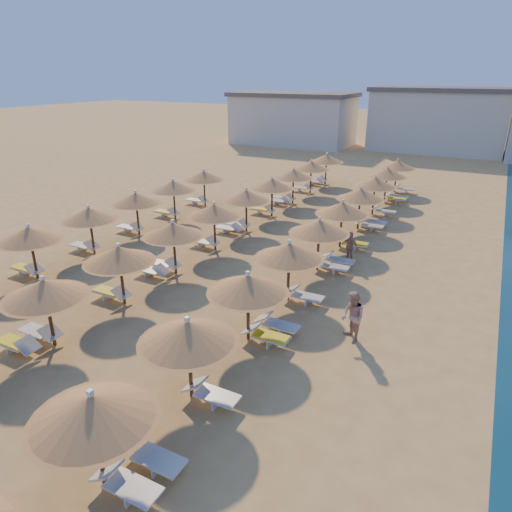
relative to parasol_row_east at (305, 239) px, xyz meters
The scene contains 8 objects.
ground 5.74m from the parasol_row_east, 112.11° to the right, with size 220.00×220.00×0.00m, color tan.
hotel_blocks 40.88m from the parasol_row_east, 89.61° to the left, with size 48.32×11.27×8.10m.
parasol_row_east is the anchor object (origin of this frame).
parasol_row_west 5.86m from the parasol_row_east, behind, with size 2.91×41.55×2.66m.
parasol_row_inland 11.32m from the parasol_row_east, behind, with size 2.91×23.98×2.66m.
loungers 4.79m from the parasol_row_east, behind, with size 14.28×39.29×0.66m.
beachgoer_b 5.05m from the parasol_row_east, 47.72° to the right, with size 0.91×0.71×1.88m, color tan.
beachgoer_c 3.85m from the parasol_row_east, 73.14° to the left, with size 0.94×0.39×1.61m, color tan.
Camera 1 is at (8.81, -12.71, 8.94)m, focal length 32.00 mm.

